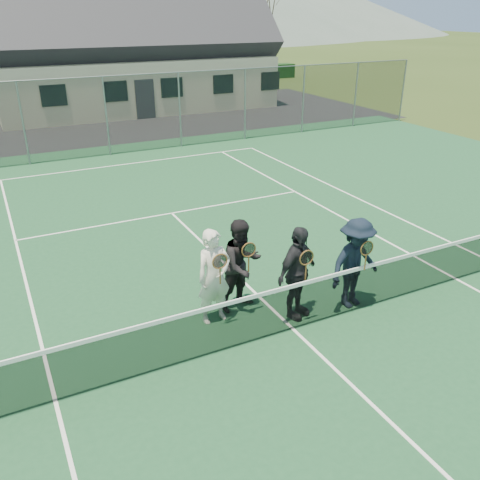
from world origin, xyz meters
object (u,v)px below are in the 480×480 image
Objects in this scene: clubhouse at (128,34)px; player_d at (355,263)px; player_c at (297,273)px; tennis_net at (294,305)px; player_b at (242,265)px; player_a at (214,277)px.

player_d is at bearing -96.08° from clubhouse.
player_d is at bearing -8.21° from player_c.
player_c is (0.28, 0.39, 0.38)m from tennis_net.
player_b is (-4.47, -22.87, -3.07)m from clubhouse.
player_c is at bearing -98.95° from clubhouse.
player_b is 1.00× the size of player_c.
tennis_net is 24.57m from clubhouse.
player_c is (0.75, -0.74, 0.00)m from player_b.
player_a is 0.68m from player_b.
clubhouse reaches higher than player_c.
player_a is 2.69m from player_d.
player_c is (1.40, -0.55, -0.00)m from player_a.
player_b is at bearing 15.59° from player_a.
player_c is at bearing -21.51° from player_a.
player_d is (2.59, -0.72, -0.00)m from player_a.
clubhouse is 23.51m from player_b.
player_d is at bearing 8.45° from tennis_net.
clubhouse is 8.67× the size of player_c.
tennis_net is at bearing -126.02° from player_c.
player_c is 1.20m from player_d.
clubhouse is 24.10m from player_c.
player_c reaches higher than tennis_net.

